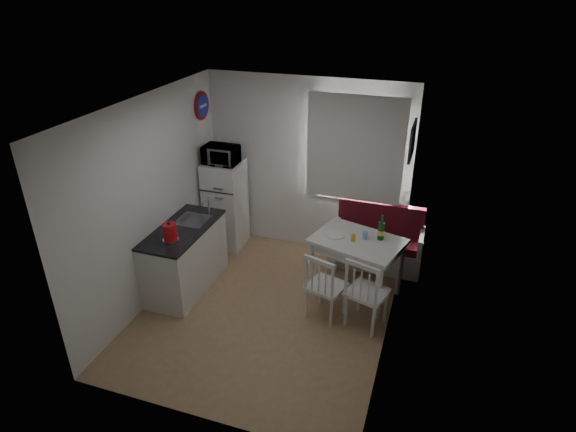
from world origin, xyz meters
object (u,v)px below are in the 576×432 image
object	(u,v)px
bench	(377,246)
chair_right	(367,288)
kitchen_counter	(185,257)
chair_left	(325,282)
fridge	(226,204)
microwave	(221,155)
wine_bottle	(381,228)
dining_table	(357,246)
kettle	(170,232)

from	to	relation	value
bench	chair_right	world-z (taller)	chair_right
kitchen_counter	chair_left	size ratio (longest dim) A/B	2.53
kitchen_counter	chair_left	xyz separation A→B (m)	(1.93, -0.11, 0.10)
fridge	microwave	size ratio (longest dim) A/B	2.75
bench	kitchen_counter	bearing A→B (deg)	-149.91
kitchen_counter	bench	size ratio (longest dim) A/B	1.03
chair_right	fridge	bearing A→B (deg)	167.89
fridge	chair_right	bearing A→B (deg)	-29.39
chair_left	chair_right	distance (m)	0.50
microwave	wine_bottle	xyz separation A→B (m)	(2.43, -0.54, -0.50)
chair_left	chair_right	xyz separation A→B (m)	(0.50, -0.00, 0.03)
chair_left	dining_table	bearing A→B (deg)	85.85
bench	dining_table	xyz separation A→B (m)	(-0.15, -0.80, 0.43)
chair_left	kettle	bearing A→B (deg)	-156.12
dining_table	wine_bottle	world-z (taller)	wine_bottle
microwave	fridge	bearing A→B (deg)	90.00
chair_left	wine_bottle	distance (m)	1.02
chair_left	fridge	distance (m)	2.35
kitchen_counter	dining_table	xyz separation A→B (m)	(2.18, 0.55, 0.27)
bench	fridge	world-z (taller)	fridge
chair_left	microwave	bearing A→B (deg)	162.21
microwave	kitchen_counter	bearing A→B (deg)	-90.94
dining_table	kettle	distance (m)	2.34
kitchen_counter	microwave	distance (m)	1.58
dining_table	kettle	world-z (taller)	kettle
fridge	wine_bottle	size ratio (longest dim) A/B	4.05
kettle	chair_right	bearing A→B (deg)	5.73
microwave	kettle	size ratio (longest dim) A/B	1.87
dining_table	fridge	world-z (taller)	fridge
fridge	wine_bottle	xyz separation A→B (m)	(2.43, -0.59, 0.31)
microwave	chair_left	bearing A→B (deg)	-34.29
kitchen_counter	microwave	size ratio (longest dim) A/B	2.69
chair_left	microwave	xyz separation A→B (m)	(-1.91, 1.30, 0.93)
bench	chair_left	xyz separation A→B (m)	(-0.40, -1.46, 0.26)
bench	fridge	distance (m)	2.35
dining_table	microwave	bearing A→B (deg)	179.81
chair_right	chair_left	bearing A→B (deg)	-163.25
chair_right	wine_bottle	world-z (taller)	wine_bottle
chair_right	kettle	world-z (taller)	kettle
kettle	microwave	bearing A→B (deg)	91.11
chair_left	fridge	size ratio (longest dim) A/B	0.39
bench	microwave	world-z (taller)	microwave
microwave	bench	bearing A→B (deg)	3.94
fridge	microwave	distance (m)	0.81
bench	chair_left	bearing A→B (deg)	-105.43
kitchen_counter	fridge	world-z (taller)	fridge
chair_left	kettle	world-z (taller)	kettle
bench	wine_bottle	world-z (taller)	wine_bottle
bench	chair_left	size ratio (longest dim) A/B	2.45
chair_right	kettle	size ratio (longest dim) A/B	2.10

